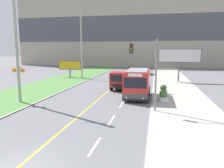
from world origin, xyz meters
TOP-DOWN VIEW (x-y plane):
  - lane_marking_centre at (0.32, 1.45)m, footprint 2.88×140.00m
  - apartment_block_background at (0.00, 64.37)m, footprint 80.00×8.04m
  - city_bus at (3.96, 15.87)m, footprint 2.63×5.76m
  - dump_truck at (1.43, 20.67)m, footprint 2.47×6.57m
  - car_distant at (3.81, 39.42)m, footprint 1.80×4.30m
  - utility_pole_near at (-7.35, 11.51)m, footprint 1.80×0.44m
  - utility_pole_far at (-7.30, 30.02)m, footprint 1.80×0.28m
  - traffic_light_mast at (5.25, 10.67)m, footprint 2.28×0.32m
  - billboard_large at (9.53, 29.40)m, footprint 6.62×0.24m
  - billboard_small at (-10.23, 31.61)m, footprint 4.45×0.24m
  - planter_round_near at (6.67, 14.39)m, footprint 0.98×0.98m
  - planter_round_second at (6.79, 18.39)m, footprint 0.97×0.97m

SIDE VIEW (x-z plane):
  - lane_marking_centre at x=0.32m, z-range 0.00..0.01m
  - planter_round_second at x=6.79m, z-range 0.01..1.07m
  - planter_round_near at x=6.67m, z-range 0.01..1.13m
  - car_distant at x=3.81m, z-range -0.04..1.41m
  - dump_truck at x=1.43m, z-range 0.02..2.38m
  - city_bus at x=3.96m, z-range 0.02..3.08m
  - billboard_small at x=-10.23m, z-range 0.65..3.79m
  - traffic_light_mast at x=5.25m, z-range 0.82..6.89m
  - billboard_large at x=9.53m, z-range 1.44..6.80m
  - utility_pole_near at x=-7.35m, z-range -0.37..11.46m
  - utility_pole_far at x=-7.30m, z-range 0.06..11.93m
  - apartment_block_background at x=0.00m, z-range 0.00..22.37m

